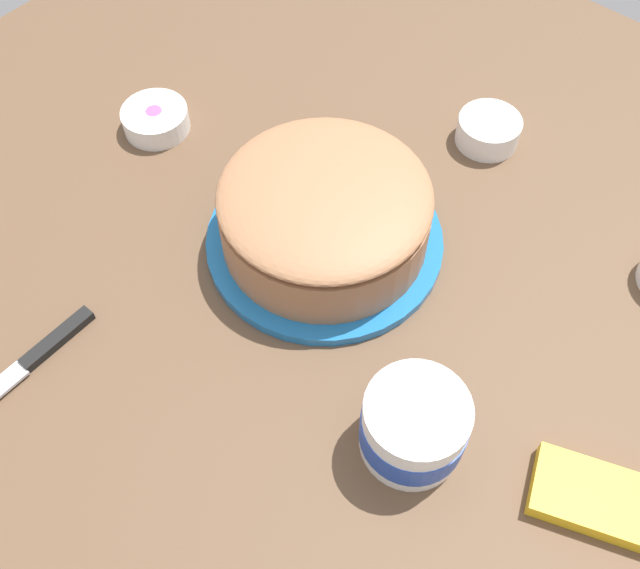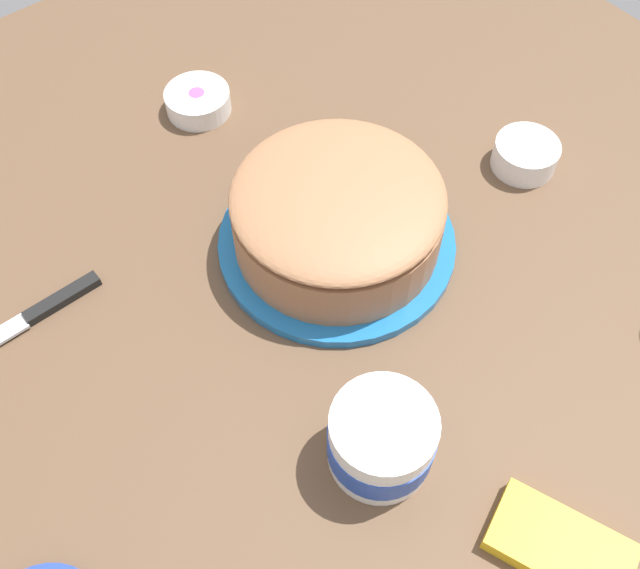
% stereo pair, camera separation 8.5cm
% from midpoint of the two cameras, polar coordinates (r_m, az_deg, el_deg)
% --- Properties ---
extents(ground_plane, '(1.54, 1.54, 0.00)m').
position_cam_midpoint_polar(ground_plane, '(0.86, 2.09, -4.00)').
color(ground_plane, brown).
extents(frosted_cake, '(0.30, 0.30, 0.11)m').
position_cam_midpoint_polar(frosted_cake, '(0.89, 4.11, 4.88)').
color(frosted_cake, '#1E6BB2').
rests_on(frosted_cake, ground_plane).
extents(frosting_tub, '(0.11, 0.11, 0.09)m').
position_cam_midpoint_polar(frosting_tub, '(0.76, 8.08, -12.06)').
color(frosting_tub, white).
rests_on(frosting_tub, ground_plane).
extents(spreading_knife, '(0.02, 0.24, 0.01)m').
position_cam_midpoint_polar(spreading_knife, '(0.91, -19.48, -2.84)').
color(spreading_knife, silver).
rests_on(spreading_knife, ground_plane).
extents(sprinkle_bowl_rainbow, '(0.09, 0.09, 0.03)m').
position_cam_midpoint_polar(sprinkle_bowl_rainbow, '(1.08, -7.22, 13.87)').
color(sprinkle_bowl_rainbow, white).
rests_on(sprinkle_bowl_rainbow, ground_plane).
extents(sprinkle_bowl_blue, '(0.09, 0.09, 0.04)m').
position_cam_midpoint_polar(sprinkle_bowl_blue, '(1.05, 17.95, 9.42)').
color(sprinkle_bowl_blue, white).
rests_on(sprinkle_bowl_blue, ground_plane).
extents(candy_box_upper, '(0.15, 0.12, 0.02)m').
position_cam_midpoint_polar(candy_box_upper, '(0.80, 21.24, -18.74)').
color(candy_box_upper, yellow).
rests_on(candy_box_upper, ground_plane).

